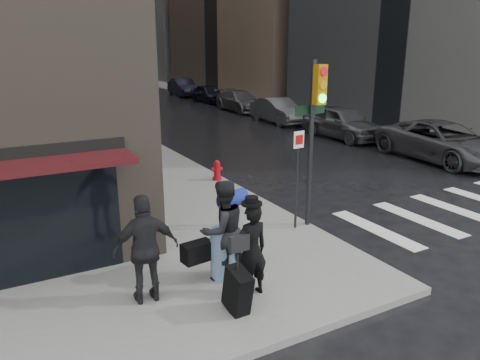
% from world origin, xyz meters
% --- Properties ---
extents(ground, '(140.00, 140.00, 0.00)m').
position_xyz_m(ground, '(0.00, 0.00, 0.00)').
color(ground, black).
rests_on(ground, ground).
extents(sidewalk_left, '(4.00, 50.00, 0.15)m').
position_xyz_m(sidewalk_left, '(0.00, 27.00, 0.07)').
color(sidewalk_left, slate).
rests_on(sidewalk_left, ground).
extents(sidewalk_right, '(3.00, 50.00, 0.15)m').
position_xyz_m(sidewalk_right, '(13.50, 27.00, 0.07)').
color(sidewalk_right, slate).
rests_on(sidewalk_right, ground).
extents(crosswalk, '(8.50, 3.00, 0.01)m').
position_xyz_m(crosswalk, '(7.50, 1.00, 0.00)').
color(crosswalk, silver).
rests_on(crosswalk, ground).
extents(man_overcoat, '(1.02, 1.01, 1.99)m').
position_xyz_m(man_overcoat, '(-1.32, -0.56, 0.98)').
color(man_overcoat, black).
rests_on(man_overcoat, ground).
extents(man_jeans, '(1.50, 0.91, 2.06)m').
position_xyz_m(man_jeans, '(-1.39, 0.39, 1.18)').
color(man_jeans, black).
rests_on(man_jeans, ground).
extents(man_greycoat, '(1.25, 0.61, 2.06)m').
position_xyz_m(man_greycoat, '(-3.00, 0.26, 1.18)').
color(man_greycoat, black).
rests_on(man_greycoat, ground).
extents(traffic_light, '(1.06, 0.51, 4.24)m').
position_xyz_m(traffic_light, '(1.87, 1.80, 2.88)').
color(traffic_light, black).
rests_on(traffic_light, ground).
extents(fire_hydrant, '(0.41, 0.31, 0.71)m').
position_xyz_m(fire_hydrant, '(1.66, 6.81, 0.47)').
color(fire_hydrant, '#A70A15').
rests_on(fire_hydrant, ground).
extents(parked_car_0, '(3.08, 6.02, 1.63)m').
position_xyz_m(parked_car_0, '(11.45, 5.34, 0.81)').
color(parked_car_0, '#3A3A3E').
rests_on(parked_car_0, ground).
extents(parked_car_1, '(1.99, 4.92, 1.68)m').
position_xyz_m(parked_car_1, '(10.97, 11.06, 0.84)').
color(parked_car_1, '#47474C').
rests_on(parked_car_1, ground).
extents(parked_car_2, '(1.73, 4.62, 1.51)m').
position_xyz_m(parked_car_2, '(10.80, 16.78, 0.75)').
color(parked_car_2, '#45464A').
rests_on(parked_car_2, ground).
extents(parked_car_3, '(2.05, 5.03, 1.46)m').
position_xyz_m(parked_car_3, '(11.27, 22.50, 0.73)').
color(parked_car_3, '#46464A').
rests_on(parked_car_3, ground).
extents(parked_car_4, '(1.91, 4.33, 1.45)m').
position_xyz_m(parked_car_4, '(11.45, 28.21, 0.72)').
color(parked_car_4, black).
rests_on(parked_car_4, ground).
extents(parked_car_5, '(2.09, 4.99, 1.60)m').
position_xyz_m(parked_car_5, '(11.52, 33.93, 0.80)').
color(parked_car_5, black).
rests_on(parked_car_5, ground).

